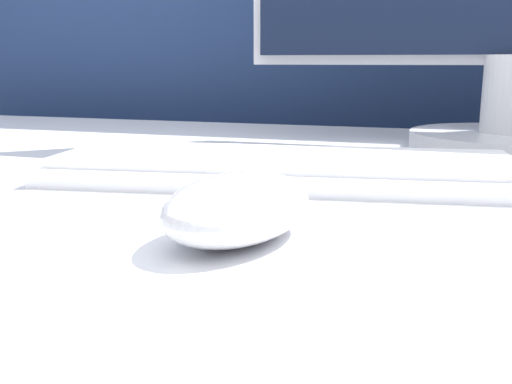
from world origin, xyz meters
TOP-DOWN VIEW (x-y plane):
  - partition_panel at (0.00, 0.67)m, footprint 5.00×0.03m
  - computer_mouse_near at (0.02, -0.11)m, footprint 0.10×0.13m
  - keyboard at (-0.00, 0.07)m, footprint 0.43×0.19m

SIDE VIEW (x-z plane):
  - partition_panel at x=0.00m, z-range 0.00..1.45m
  - keyboard at x=0.00m, z-range 0.77..0.80m
  - computer_mouse_near at x=0.02m, z-range 0.77..0.81m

